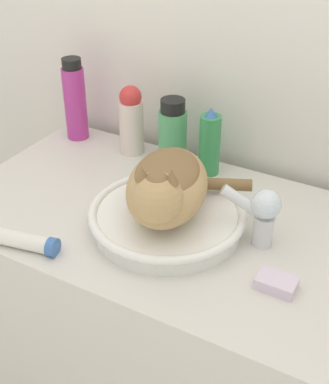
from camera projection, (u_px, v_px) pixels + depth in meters
name	position (u px, v px, depth m)	size (l,w,h in m)	color
wall_back	(240.00, 43.00, 1.31)	(8.00, 0.05, 2.40)	silver
vanity_counter	(170.00, 350.00, 1.46)	(1.04, 0.58, 0.89)	beige
sink_basin	(167.00, 217.00, 1.18)	(0.35, 0.35, 0.05)	white
cat	(167.00, 185.00, 1.11)	(0.26, 0.33, 0.16)	tan
faucet	(262.00, 212.00, 1.10)	(0.13, 0.07, 0.13)	silver
mouthwash_bottle	(173.00, 133.00, 1.39)	(0.07, 0.07, 0.18)	#4CA366
lotion_bottle_white	(131.00, 120.00, 1.44)	(0.07, 0.07, 0.19)	silver
spray_bottle_trigger	(210.00, 144.00, 1.35)	(0.05, 0.05, 0.18)	#338C4C
shampoo_bottle_tall	(75.00, 100.00, 1.51)	(0.06, 0.06, 0.24)	#B2338C
cream_tube	(25.00, 241.00, 1.12)	(0.16, 0.07, 0.04)	silver
soap_bar	(276.00, 283.00, 1.02)	(0.08, 0.05, 0.02)	silver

